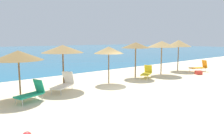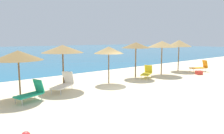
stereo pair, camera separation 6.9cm
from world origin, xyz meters
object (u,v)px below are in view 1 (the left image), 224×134
at_px(cooler_box, 199,73).
at_px(lounge_chair_2, 147,73).
at_px(beach_umbrella_1, 18,55).
at_px(beach_umbrella_3, 109,50).
at_px(lounge_chair_1, 200,67).
at_px(beach_umbrella_5, 162,44).
at_px(lounge_chair_0, 32,92).
at_px(beach_umbrella_4, 136,45).
at_px(beach_umbrella_6, 179,43).
at_px(lounge_chair_4, 64,84).
at_px(beach_umbrella_2, 63,49).

bearing_deg(cooler_box, lounge_chair_2, 158.21).
height_order(beach_umbrella_1, beach_umbrella_3, beach_umbrella_3).
bearing_deg(lounge_chair_1, beach_umbrella_5, 96.41).
distance_m(beach_umbrella_1, cooler_box, 14.37).
relative_size(beach_umbrella_3, lounge_chair_0, 1.69).
distance_m(beach_umbrella_5, lounge_chair_2, 3.06).
relative_size(beach_umbrella_4, lounge_chair_0, 1.86).
distance_m(beach_umbrella_1, beach_umbrella_6, 14.71).
bearing_deg(beach_umbrella_1, lounge_chair_4, -1.35).
relative_size(beach_umbrella_1, beach_umbrella_5, 0.86).
bearing_deg(beach_umbrella_3, lounge_chair_4, -178.28).
distance_m(lounge_chair_0, cooler_box, 13.84).
xyz_separation_m(beach_umbrella_1, cooler_box, (14.08, -2.03, -2.04)).
relative_size(beach_umbrella_3, beach_umbrella_6, 0.86).
xyz_separation_m(beach_umbrella_1, lounge_chair_0, (0.28, -0.92, -1.76)).
relative_size(lounge_chair_1, lounge_chair_2, 1.06).
bearing_deg(beach_umbrella_1, cooler_box, -8.22).
relative_size(beach_umbrella_6, lounge_chair_4, 1.71).
relative_size(lounge_chair_2, cooler_box, 3.33).
height_order(beach_umbrella_5, lounge_chair_0, beach_umbrella_5).
bearing_deg(beach_umbrella_2, beach_umbrella_3, -7.98).
distance_m(beach_umbrella_3, lounge_chair_0, 5.91).
relative_size(lounge_chair_0, lounge_chair_1, 0.86).
height_order(beach_umbrella_3, lounge_chair_0, beach_umbrella_3).
relative_size(beach_umbrella_3, lounge_chair_4, 1.47).
bearing_deg(beach_umbrella_5, beach_umbrella_2, 177.21).
bearing_deg(cooler_box, lounge_chair_1, 25.80).
bearing_deg(beach_umbrella_3, beach_umbrella_5, 0.08).
distance_m(beach_umbrella_3, cooler_box, 8.77).
xyz_separation_m(beach_umbrella_3, beach_umbrella_6, (8.88, 0.38, 0.33)).
bearing_deg(beach_umbrella_6, lounge_chair_4, -177.74).
bearing_deg(beach_umbrella_3, lounge_chair_2, -3.73).
relative_size(beach_umbrella_3, lounge_chair_2, 1.52).
height_order(beach_umbrella_4, beach_umbrella_5, beach_umbrella_5).
bearing_deg(beach_umbrella_5, beach_umbrella_1, -179.74).
bearing_deg(lounge_chair_1, cooler_box, 139.65).
relative_size(lounge_chair_1, cooler_box, 3.51).
relative_size(lounge_chair_0, lounge_chair_2, 0.90).
bearing_deg(beach_umbrella_4, beach_umbrella_2, 179.59).
bearing_deg(beach_umbrella_3, beach_umbrella_2, 172.02).
bearing_deg(beach_umbrella_6, beach_umbrella_1, -178.33).
bearing_deg(lounge_chair_2, lounge_chair_0, 66.06).
height_order(beach_umbrella_1, beach_umbrella_2, beach_umbrella_2).
height_order(beach_umbrella_1, lounge_chair_2, beach_umbrella_1).
distance_m(lounge_chair_4, cooler_box, 11.84).
bearing_deg(lounge_chair_0, cooler_box, -113.45).
bearing_deg(cooler_box, beach_umbrella_3, 165.87).
height_order(beach_umbrella_3, lounge_chair_2, beach_umbrella_3).
distance_m(beach_umbrella_3, beach_umbrella_4, 3.06).
distance_m(beach_umbrella_6, cooler_box, 3.53).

